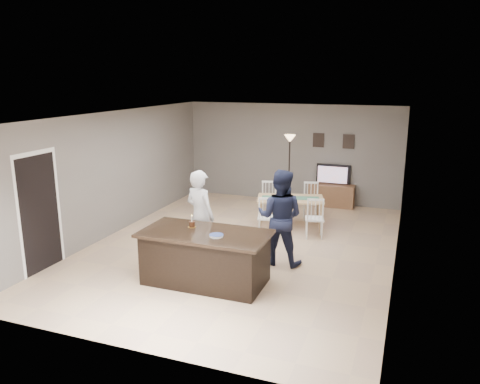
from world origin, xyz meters
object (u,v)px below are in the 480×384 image
(woman, at_px, (200,216))
(floor_lamp, at_px, (290,152))
(dining_table, at_px, (290,203))
(birthday_cake, at_px, (192,224))
(plate_stack, at_px, (216,236))
(kitchen_island, at_px, (205,257))
(man, at_px, (280,217))
(tv_console, at_px, (331,195))
(television, at_px, (333,174))

(woman, relative_size, floor_lamp, 0.90)
(dining_table, bearing_deg, birthday_cake, -121.12)
(woman, xyz_separation_m, plate_stack, (0.75, -0.99, 0.04))
(floor_lamp, bearing_deg, kitchen_island, -91.75)
(man, xyz_separation_m, birthday_cake, (-1.28, -1.09, 0.05))
(man, bearing_deg, birthday_cake, 40.35)
(woman, bearing_deg, floor_lamp, -79.37)
(plate_stack, height_order, dining_table, plate_stack)
(tv_console, xyz_separation_m, floor_lamp, (-1.05, -0.56, 1.22))
(television, relative_size, birthday_cake, 4.21)
(man, distance_m, birthday_cake, 1.68)
(tv_console, height_order, birthday_cake, birthday_cake)
(kitchen_island, distance_m, floor_lamp, 5.12)
(kitchen_island, distance_m, woman, 1.06)
(television, height_order, birthday_cake, television)
(dining_table, relative_size, floor_lamp, 1.02)
(kitchen_island, distance_m, television, 5.78)
(woman, height_order, man, man)
(tv_console, xyz_separation_m, birthday_cake, (-1.53, -5.40, 0.65))
(plate_stack, xyz_separation_m, floor_lamp, (-0.12, 5.15, 0.60))
(woman, height_order, floor_lamp, floor_lamp)
(woman, distance_m, birthday_cake, 0.69)
(kitchen_island, distance_m, birthday_cake, 0.62)
(man, height_order, birthday_cake, man)
(tv_console, bearing_deg, floor_lamp, -151.73)
(tv_console, distance_m, birthday_cake, 5.64)
(television, bearing_deg, kitchen_island, 77.99)
(kitchen_island, distance_m, plate_stack, 0.55)
(tv_console, xyz_separation_m, man, (-0.25, -4.31, 0.60))
(kitchen_island, relative_size, plate_stack, 9.26)
(tv_console, height_order, floor_lamp, floor_lamp)
(woman, height_order, plate_stack, woman)
(woman, relative_size, plate_stack, 7.60)
(woman, bearing_deg, kitchen_island, 138.95)
(birthday_cake, distance_m, floor_lamp, 4.89)
(tv_console, bearing_deg, kitchen_island, -102.16)
(man, relative_size, birthday_cake, 8.28)
(kitchen_island, relative_size, tv_console, 1.79)
(woman, distance_m, man, 1.49)
(television, xyz_separation_m, floor_lamp, (-1.05, -0.63, 0.65))
(man, xyz_separation_m, dining_table, (-0.35, 2.15, -0.32))
(man, relative_size, floor_lamp, 0.92)
(tv_console, relative_size, birthday_cake, 5.53)
(floor_lamp, bearing_deg, woman, -98.67)
(tv_console, height_order, dining_table, dining_table)
(birthday_cake, xyz_separation_m, plate_stack, (0.59, -0.32, -0.03))
(man, height_order, plate_stack, man)
(tv_console, height_order, man, man)
(tv_console, height_order, woman, woman)
(kitchen_island, relative_size, birthday_cake, 9.90)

